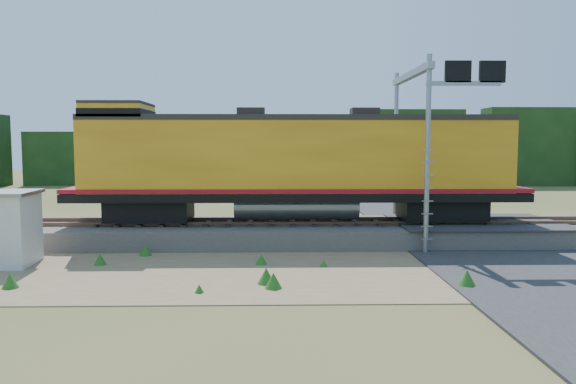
{
  "coord_description": "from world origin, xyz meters",
  "views": [
    {
      "loc": [
        -1.61,
        -17.75,
        4.22
      ],
      "look_at": [
        -1.16,
        3.0,
        2.4
      ],
      "focal_mm": 35.0,
      "sensor_mm": 36.0,
      "label": 1
    }
  ],
  "objects": [
    {
      "name": "ground",
      "position": [
        0.0,
        0.0,
        0.0
      ],
      "size": [
        140.0,
        140.0,
        0.0
      ],
      "primitive_type": "plane",
      "color": "#475123",
      "rests_on": "ground"
    },
    {
      "name": "ballast",
      "position": [
        0.0,
        6.0,
        0.4
      ],
      "size": [
        70.0,
        5.0,
        0.8
      ],
      "primitive_type": "cube",
      "color": "slate",
      "rests_on": "ground"
    },
    {
      "name": "rails",
      "position": [
        0.0,
        6.0,
        0.88
      ],
      "size": [
        70.0,
        1.54,
        0.16
      ],
      "color": "brown",
      "rests_on": "ballast"
    },
    {
      "name": "dirt_shoulder",
      "position": [
        -2.0,
        0.5,
        0.01
      ],
      "size": [
        26.0,
        8.0,
        0.03
      ],
      "primitive_type": "cube",
      "color": "#8C7754",
      "rests_on": "ground"
    },
    {
      "name": "road",
      "position": [
        7.0,
        0.74,
        0.09
      ],
      "size": [
        7.0,
        66.0,
        0.86
      ],
      "color": "#38383A",
      "rests_on": "ground"
    },
    {
      "name": "tree_line_north",
      "position": [
        0.0,
        38.0,
        3.07
      ],
      "size": [
        130.0,
        3.0,
        6.5
      ],
      "color": "black",
      "rests_on": "ground"
    },
    {
      "name": "weed_clumps",
      "position": [
        -3.5,
        0.1,
        0.0
      ],
      "size": [
        15.0,
        6.2,
        0.56
      ],
      "primitive_type": null,
      "color": "#27631C",
      "rests_on": "ground"
    },
    {
      "name": "locomotive",
      "position": [
        -1.01,
        6.0,
        3.4
      ],
      "size": [
        19.13,
        2.92,
        4.94
      ],
      "color": "black",
      "rests_on": "rails"
    },
    {
      "name": "shed",
      "position": [
        -10.99,
        1.5,
        1.3
      ],
      "size": [
        2.28,
        2.28,
        2.58
      ],
      "rotation": [
        0.0,
        0.0,
        0.05
      ],
      "color": "silver",
      "rests_on": "ground"
    },
    {
      "name": "signal_gantry",
      "position": [
        4.47,
        5.32,
        5.59
      ],
      "size": [
        2.97,
        6.2,
        7.5
      ],
      "color": "gray",
      "rests_on": "ground"
    }
  ]
}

